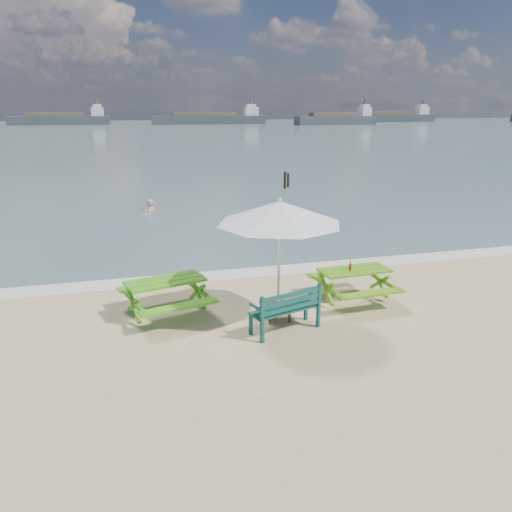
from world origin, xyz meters
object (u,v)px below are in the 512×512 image
object	(u,v)px
picnic_table_right	(353,285)
park_bench	(285,318)
beer_bottle	(350,267)
picnic_table_left	(166,298)
swimmer	(150,218)
patio_umbrella	(279,212)
side_table	(278,311)

from	to	relation	value
picnic_table_right	park_bench	bearing A→B (deg)	-150.89
picnic_table_right	beer_bottle	xyz separation A→B (m)	(-0.14, -0.05, 0.51)
picnic_table_left	swimmer	xyz separation A→B (m)	(0.33, 12.09, -0.73)
picnic_table_left	patio_umbrella	size ratio (longest dim) A/B	0.76
beer_bottle	park_bench	bearing A→B (deg)	-150.24
beer_bottle	picnic_table_left	bearing A→B (deg)	175.08
beer_bottle	swimmer	xyz separation A→B (m)	(-4.07, 12.47, -1.22)
park_bench	picnic_table_right	bearing A→B (deg)	29.11
picnic_table_right	swimmer	world-z (taller)	picnic_table_right
picnic_table_left	picnic_table_right	distance (m)	4.55
picnic_table_right	patio_umbrella	xyz separation A→B (m)	(-2.13, -0.60, 2.07)
park_bench	patio_umbrella	distance (m)	2.25
swimmer	beer_bottle	bearing A→B (deg)	-71.94
picnic_table_left	beer_bottle	size ratio (longest dim) A/B	9.30
side_table	beer_bottle	distance (m)	2.18
picnic_table_left	side_table	bearing A→B (deg)	-21.13
picnic_table_left	beer_bottle	xyz separation A→B (m)	(4.39, -0.38, 0.49)
patio_umbrella	swimmer	xyz separation A→B (m)	(-2.08, 13.02, -2.79)
beer_bottle	swimmer	size ratio (longest dim) A/B	0.14
side_table	swimmer	distance (m)	13.19
patio_umbrella	beer_bottle	xyz separation A→B (m)	(1.99, 0.55, -1.56)
patio_umbrella	picnic_table_right	bearing A→B (deg)	15.71
beer_bottle	picnic_table_right	bearing A→B (deg)	19.17
swimmer	patio_umbrella	bearing A→B (deg)	-80.94
beer_bottle	swimmer	bearing A→B (deg)	108.06
swimmer	picnic_table_right	bearing A→B (deg)	-71.27
picnic_table_right	beer_bottle	size ratio (longest dim) A/B	7.89
picnic_table_left	side_table	size ratio (longest dim) A/B	3.78
side_table	swimmer	world-z (taller)	swimmer
side_table	beer_bottle	world-z (taller)	beer_bottle
park_bench	side_table	world-z (taller)	park_bench
patio_umbrella	beer_bottle	distance (m)	2.59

